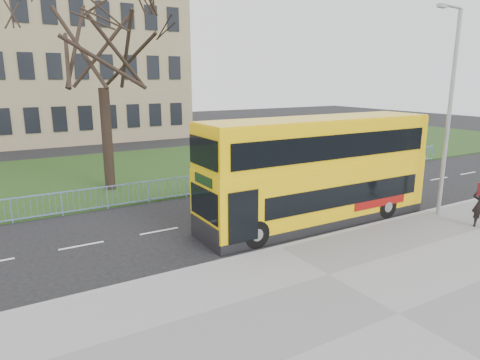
% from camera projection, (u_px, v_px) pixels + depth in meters
% --- Properties ---
extents(ground, '(120.00, 120.00, 0.00)m').
position_uv_depth(ground, '(256.00, 236.00, 16.60)').
color(ground, black).
rests_on(ground, ground).
extents(pavement, '(80.00, 10.50, 0.12)m').
position_uv_depth(pavement, '(398.00, 316.00, 10.95)').
color(pavement, slate).
rests_on(pavement, ground).
extents(kerb, '(80.00, 0.20, 0.14)m').
position_uv_depth(kerb, '(279.00, 248.00, 15.29)').
color(kerb, gray).
rests_on(kerb, ground).
extents(grass_verge, '(80.00, 15.40, 0.08)m').
position_uv_depth(grass_verge, '(139.00, 170.00, 28.54)').
color(grass_verge, '#1E3914').
rests_on(grass_verge, ground).
extents(guard_railing, '(40.00, 0.12, 1.10)m').
position_uv_depth(guard_railing, '(186.00, 187.00, 21.99)').
color(guard_railing, '#7D9DDF').
rests_on(guard_railing, ground).
extents(bare_tree, '(9.06, 9.06, 12.94)m').
position_uv_depth(bare_tree, '(102.00, 67.00, 21.94)').
color(bare_tree, black).
rests_on(bare_tree, grass_verge).
extents(civic_building, '(30.00, 15.00, 14.00)m').
position_uv_depth(civic_building, '(19.00, 68.00, 41.72)').
color(civic_building, '#8F7F5B').
rests_on(civic_building, ground).
extents(yellow_bus, '(10.47, 2.62, 4.38)m').
position_uv_depth(yellow_bus, '(318.00, 168.00, 17.75)').
color(yellow_bus, yellow).
rests_on(yellow_bus, ground).
extents(street_lamp, '(1.83, 0.41, 8.63)m').
position_uv_depth(street_lamp, '(449.00, 106.00, 17.81)').
color(street_lamp, '#9899A0').
rests_on(street_lamp, pavement).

